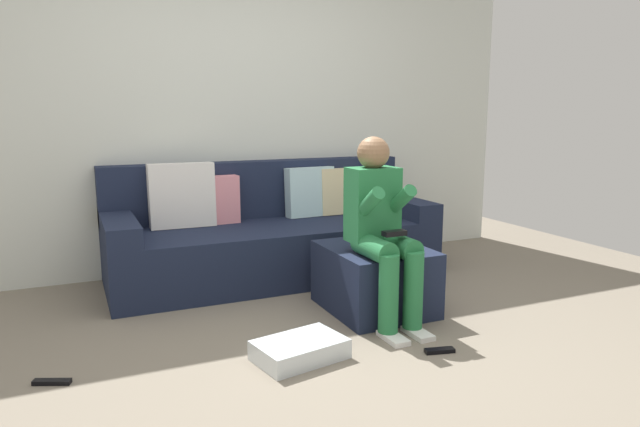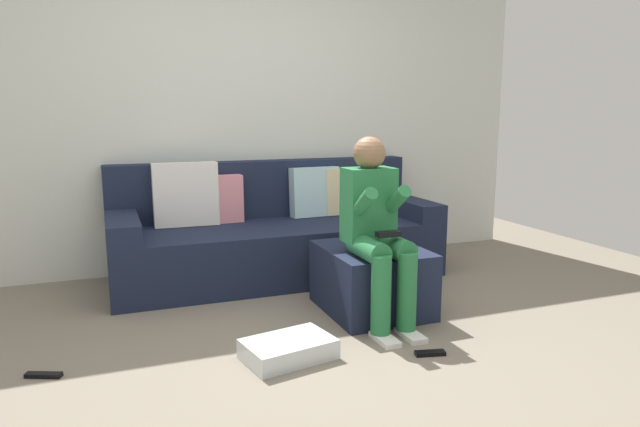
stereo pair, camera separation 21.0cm
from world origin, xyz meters
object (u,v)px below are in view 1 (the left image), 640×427
object	(u,v)px
person_seated	(382,224)
remote_near_ottoman	(440,351)
couch_sectional	(270,235)
remote_by_storage_bin	(325,337)
remote_under_side_table	(52,382)
storage_bin	(300,350)
ottoman	(375,278)

from	to	relation	value
person_seated	remote_near_ottoman	distance (m)	0.81
couch_sectional	person_seated	world-z (taller)	person_seated
remote_by_storage_bin	remote_under_side_table	xyz separation A→B (m)	(-1.41, 0.04, 0.00)
person_seated	remote_under_side_table	world-z (taller)	person_seated
storage_bin	person_seated	bearing A→B (deg)	24.89
remote_by_storage_bin	remote_under_side_table	size ratio (longest dim) A/B	1.06
remote_near_ottoman	remote_by_storage_bin	xyz separation A→B (m)	(-0.49, 0.42, 0.00)
remote_by_storage_bin	remote_near_ottoman	bearing A→B (deg)	-11.08
couch_sectional	remote_near_ottoman	size ratio (longest dim) A/B	15.32
storage_bin	ottoman	bearing A→B (deg)	34.76
storage_bin	remote_by_storage_bin	bearing A→B (deg)	38.73
person_seated	remote_by_storage_bin	bearing A→B (deg)	-164.20
ottoman	remote_near_ottoman	world-z (taller)	ottoman
storage_bin	remote_under_side_table	size ratio (longest dim) A/B	2.58
person_seated	remote_near_ottoman	bearing A→B (deg)	-83.63
ottoman	remote_under_side_table	world-z (taller)	ottoman
storage_bin	remote_near_ottoman	bearing A→B (deg)	-18.04
remote_by_storage_bin	remote_under_side_table	bearing A→B (deg)	-152.15
person_seated	remote_under_side_table	bearing A→B (deg)	-177.47
couch_sectional	ottoman	xyz separation A→B (m)	(0.36, -1.03, -0.11)
person_seated	remote_by_storage_bin	size ratio (longest dim) A/B	6.02
remote_under_side_table	storage_bin	bearing A→B (deg)	12.44
couch_sectional	storage_bin	distance (m)	1.60
person_seated	remote_near_ottoman	xyz separation A→B (m)	(0.06, -0.54, -0.60)
couch_sectional	storage_bin	size ratio (longest dim) A/B	5.44
storage_bin	remote_by_storage_bin	size ratio (longest dim) A/B	2.43
ottoman	person_seated	world-z (taller)	person_seated
couch_sectional	remote_under_side_table	bearing A→B (deg)	-139.85
person_seated	remote_under_side_table	size ratio (longest dim) A/B	6.39
ottoman	storage_bin	distance (m)	0.90
couch_sectional	remote_by_storage_bin	size ratio (longest dim) A/B	13.23
couch_sectional	remote_by_storage_bin	distance (m)	1.40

